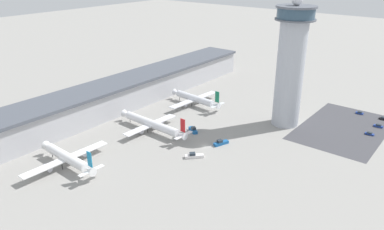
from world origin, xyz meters
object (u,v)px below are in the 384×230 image
at_px(airplane_gate_bravo, 152,124).
at_px(service_truck_fuel, 221,143).
at_px(control_tower, 291,63).
at_px(car_blue_compact, 383,119).
at_px(service_truck_catering, 193,130).
at_px(car_silver_sedan, 370,134).
at_px(car_navy_sedan, 378,126).
at_px(service_truck_baggage, 194,156).
at_px(airplane_gate_charlie, 195,99).
at_px(car_white_wagon, 360,113).
at_px(airplane_gate_alpha, 67,158).

relative_size(airplane_gate_bravo, service_truck_fuel, 5.58).
relative_size(control_tower, car_blue_compact, 15.28).
xyz_separation_m(service_truck_catering, car_blue_compact, (78.43, -73.19, -0.41)).
height_order(car_silver_sedan, car_navy_sedan, car_navy_sedan).
height_order(service_truck_baggage, car_blue_compact, service_truck_baggage).
relative_size(service_truck_catering, car_navy_sedan, 1.60).
bearing_deg(control_tower, airplane_gate_bravo, 136.26).
bearing_deg(airplane_gate_charlie, car_white_wagon, -59.73).
bearing_deg(car_blue_compact, airplane_gate_charlie, 116.59).
bearing_deg(service_truck_baggage, airplane_gate_bravo, 76.19).
distance_m(airplane_gate_charlie, car_blue_compact, 107.20).
bearing_deg(airplane_gate_bravo, control_tower, -43.74).
bearing_deg(airplane_gate_bravo, service_truck_fuel, -75.23).
bearing_deg(car_silver_sedan, car_white_wagon, 25.46).
distance_m(car_silver_sedan, car_blue_compact, 25.21).
distance_m(control_tower, car_silver_sedan, 53.93).
bearing_deg(car_navy_sedan, airplane_gate_charlie, 110.31).
xyz_separation_m(airplane_gate_alpha, airplane_gate_charlie, (91.63, 2.39, -0.05)).
relative_size(airplane_gate_alpha, airplane_gate_charlie, 1.04).
relative_size(service_truck_catering, car_white_wagon, 1.74).
height_order(service_truck_fuel, car_white_wagon, service_truck_fuel).
bearing_deg(service_truck_baggage, car_navy_sedan, -32.91).
distance_m(service_truck_fuel, car_blue_compact, 97.60).
xyz_separation_m(airplane_gate_alpha, airplane_gate_bravo, (48.46, -3.11, -0.28)).
xyz_separation_m(service_truck_fuel, service_truck_baggage, (-18.07, 2.27, -0.06)).
bearing_deg(car_white_wagon, service_truck_catering, 142.58).
relative_size(service_truck_baggage, car_navy_sedan, 1.65).
height_order(airplane_gate_bravo, service_truck_catering, airplane_gate_bravo).
bearing_deg(car_navy_sedan, control_tower, 123.23).
height_order(airplane_gate_bravo, airplane_gate_charlie, airplane_gate_charlie).
xyz_separation_m(airplane_gate_alpha, service_truck_fuel, (58.10, -39.68, -3.35)).
relative_size(airplane_gate_bravo, airplane_gate_charlie, 1.17).
bearing_deg(service_truck_fuel, car_navy_sedan, -38.08).
distance_m(airplane_gate_alpha, car_white_wagon, 161.66).
xyz_separation_m(car_silver_sedan, car_navy_sedan, (12.89, -1.03, 0.09)).
distance_m(airplane_gate_alpha, service_truck_catering, 64.49).
distance_m(service_truck_catering, service_truck_fuel, 19.70).
xyz_separation_m(control_tower, service_truck_baggage, (-60.26, 15.28, -32.82)).
bearing_deg(car_navy_sedan, service_truck_fuel, 141.92).
distance_m(control_tower, car_blue_compact, 65.54).
height_order(airplane_gate_charlie, service_truck_baggage, airplane_gate_charlie).
distance_m(control_tower, service_truck_baggage, 70.30).
bearing_deg(car_navy_sedan, car_blue_compact, 2.18).
distance_m(control_tower, airplane_gate_alpha, 117.05).
relative_size(airplane_gate_charlie, service_truck_fuel, 4.78).
xyz_separation_m(airplane_gate_alpha, service_truck_catering, (61.15, -20.22, -3.25)).
bearing_deg(service_truck_fuel, airplane_gate_charlie, 51.45).
distance_m(airplane_gate_bravo, car_white_wagon, 120.05).
distance_m(service_truck_fuel, car_white_wagon, 91.62).
relative_size(airplane_gate_bravo, car_silver_sedan, 10.27).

